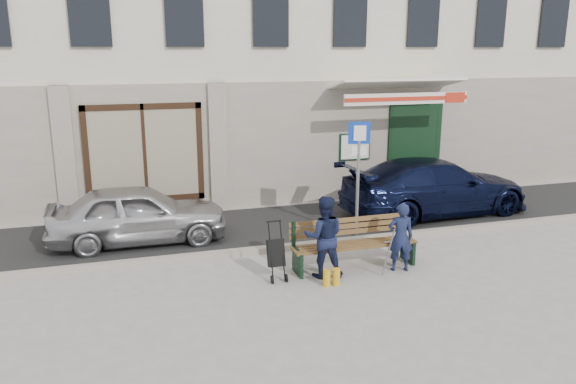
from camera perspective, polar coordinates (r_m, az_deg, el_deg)
name	(u,v)px	position (r m, az deg, el deg)	size (l,w,h in m)	color
ground	(343,274)	(10.45, 5.60, -8.25)	(80.00, 80.00, 0.00)	#9E9991
asphalt_lane	(293,224)	(13.19, 0.48, -3.31)	(60.00, 3.20, 0.01)	#282828
curb	(316,244)	(11.74, 2.82, -5.32)	(60.00, 0.18, 0.12)	#9E9384
building	(241,16)	(17.78, -4.84, 17.41)	(20.00, 8.27, 10.00)	beige
car_silver	(138,214)	(12.25, -14.99, -2.16)	(1.49, 3.69, 1.26)	#B9B9BE
car_navy	(435,187)	(14.36, 14.70, 0.54)	(1.96, 4.81, 1.40)	black
parking_sign	(358,162)	(12.04, 7.17, 3.09)	(0.46, 0.13, 2.53)	gray
bench	(352,244)	(10.59, 6.53, -5.31)	(2.40, 1.17, 0.98)	brown
man	(401,237)	(10.54, 11.37, -4.52)	(0.47, 0.31, 1.30)	#161D3D
woman	(324,237)	(10.06, 3.67, -4.57)	(0.73, 0.57, 1.50)	#131936
stroller	(276,254)	(10.03, -1.23, -6.33)	(0.30, 0.43, 1.04)	black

